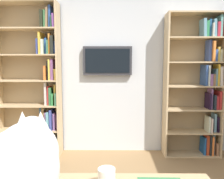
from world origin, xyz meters
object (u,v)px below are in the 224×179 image
object	(u,v)px
bookshelf_left	(199,85)
wall_mounted_tv	(108,61)
coffee_mug	(107,179)
cat	(19,170)
bookshelf_right	(36,82)

from	to	relation	value
bookshelf_left	wall_mounted_tv	xyz separation A→B (m)	(1.35, -0.09, 0.35)
coffee_mug	cat	bearing A→B (deg)	33.20
bookshelf_right	coffee_mug	size ratio (longest dim) A/B	23.16
bookshelf_left	bookshelf_right	bearing A→B (deg)	-0.07
cat	wall_mounted_tv	bearing A→B (deg)	-95.33
wall_mounted_tv	cat	distance (m)	2.65
wall_mounted_tv	cat	size ratio (longest dim) A/B	1.15
wall_mounted_tv	cat	xyz separation A→B (m)	(0.24, 2.60, -0.44)
bookshelf_left	bookshelf_right	world-z (taller)	bookshelf_right
cat	coffee_mug	size ratio (longest dim) A/B	6.58
bookshelf_left	coffee_mug	bearing A→B (deg)	61.04
coffee_mug	bookshelf_left	bearing A→B (deg)	-118.96
bookshelf_right	wall_mounted_tv	xyz separation A→B (m)	(-1.04, -0.08, 0.31)
bookshelf_left	coffee_mug	xyz separation A→B (m)	(1.28, 2.32, -0.23)
bookshelf_left	coffee_mug	distance (m)	2.66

